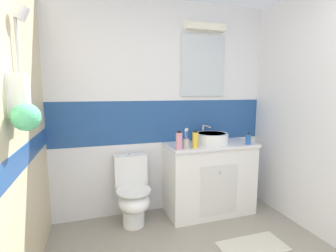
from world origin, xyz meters
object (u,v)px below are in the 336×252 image
object	(u,v)px
toilet	(133,193)
toothbrush_cup	(186,143)
sink_basin	(211,138)
shampoo_bottle_tall	(195,140)
soap_dispenser	(248,140)
mouthwash_bottle	(179,140)

from	to	relation	value
toilet	toothbrush_cup	distance (m)	0.81
sink_basin	shampoo_bottle_tall	xyz separation A→B (m)	(-0.28, -0.16, 0.03)
toilet	soap_dispenser	xyz separation A→B (m)	(1.33, -0.18, 0.55)
mouthwash_bottle	toothbrush_cup	bearing A→B (deg)	8.11
toothbrush_cup	mouthwash_bottle	size ratio (longest dim) A/B	1.12
soap_dispenser	shampoo_bottle_tall	bearing A→B (deg)	177.53
toothbrush_cup	mouthwash_bottle	xyz separation A→B (m)	(-0.09, -0.01, 0.03)
toothbrush_cup	shampoo_bottle_tall	xyz separation A→B (m)	(0.11, 0.01, 0.03)
soap_dispenser	shampoo_bottle_tall	world-z (taller)	shampoo_bottle_tall
toothbrush_cup	shampoo_bottle_tall	size ratio (longest dim) A/B	1.18
shampoo_bottle_tall	toilet	bearing A→B (deg)	167.55
toothbrush_cup	sink_basin	bearing A→B (deg)	23.81
soap_dispenser	mouthwash_bottle	world-z (taller)	mouthwash_bottle
toothbrush_cup	soap_dispenser	xyz separation A→B (m)	(0.77, -0.02, -0.01)
sink_basin	mouthwash_bottle	world-z (taller)	mouthwash_bottle
toilet	shampoo_bottle_tall	bearing A→B (deg)	-12.45
sink_basin	soap_dispenser	distance (m)	0.42
sink_basin	shampoo_bottle_tall	world-z (taller)	sink_basin
mouthwash_bottle	soap_dispenser	bearing A→B (deg)	-0.50
toilet	soap_dispenser	distance (m)	1.45
toilet	shampoo_bottle_tall	distance (m)	0.90
toilet	soap_dispenser	size ratio (longest dim) A/B	5.14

